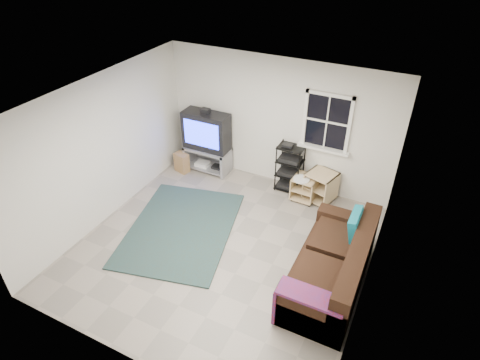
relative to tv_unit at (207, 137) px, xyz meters
The scene contains 8 objects.
room 2.52m from the tv_unit, ahead, with size 4.60×4.62×4.60m.
tv_unit is the anchor object (origin of this frame).
av_rack 1.87m from the tv_unit, ahead, with size 0.51×0.37×1.01m.
side_table_left 2.56m from the tv_unit, ahead, with size 0.63×0.63×0.60m.
side_table_right 2.28m from the tv_unit, ahead, with size 0.46×0.48×0.51m.
sofa 3.89m from the tv_unit, 31.44° to the right, with size 0.96×2.15×0.98m.
shag_rug 2.18m from the tv_unit, 73.86° to the right, with size 1.76×2.42×0.03m, color #322416.
paper_bag 0.81m from the tv_unit, 144.97° to the right, with size 0.30×0.19×0.43m, color olive.
Camera 1 is at (2.46, -4.33, 4.72)m, focal length 30.00 mm.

